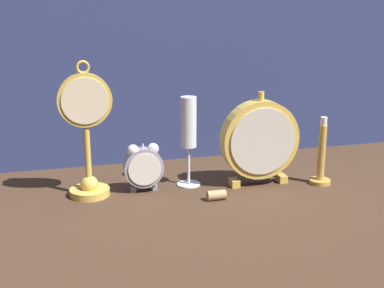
# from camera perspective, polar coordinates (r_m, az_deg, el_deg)

# --- Properties ---
(ground_plane) EXTENTS (4.00, 4.00, 0.00)m
(ground_plane) POSITION_cam_1_polar(r_m,az_deg,el_deg) (1.19, 1.02, -6.13)
(ground_plane) COLOR #422D1E
(fabric_backdrop_drape) EXTENTS (1.59, 0.01, 0.71)m
(fabric_backdrop_drape) POSITION_cam_1_polar(r_m,az_deg,el_deg) (1.43, -2.67, 12.06)
(fabric_backdrop_drape) COLOR navy
(fabric_backdrop_drape) RESTS_ON ground_plane
(pocket_watch_on_stand) EXTENTS (0.12, 0.09, 0.31)m
(pocket_watch_on_stand) POSITION_cam_1_polar(r_m,az_deg,el_deg) (1.21, -11.16, 0.65)
(pocket_watch_on_stand) COLOR gold
(pocket_watch_on_stand) RESTS_ON ground_plane
(alarm_clock_twin_bell) EXTENTS (0.09, 0.03, 0.11)m
(alarm_clock_twin_bell) POSITION_cam_1_polar(r_m,az_deg,el_deg) (1.24, -5.20, -2.28)
(alarm_clock_twin_bell) COLOR gray
(alarm_clock_twin_bell) RESTS_ON ground_plane
(mantel_clock_silver) EXTENTS (0.19, 0.04, 0.23)m
(mantel_clock_silver) POSITION_cam_1_polar(r_m,az_deg,el_deg) (1.27, 7.25, 0.42)
(mantel_clock_silver) COLOR gold
(mantel_clock_silver) RESTS_ON ground_plane
(champagne_flute) EXTENTS (0.06, 0.06, 0.22)m
(champagne_flute) POSITION_cam_1_polar(r_m,az_deg,el_deg) (1.25, -0.51, 1.51)
(champagne_flute) COLOR silver
(champagne_flute) RESTS_ON ground_plane
(brass_candlestick) EXTENTS (0.05, 0.05, 0.17)m
(brass_candlestick) POSITION_cam_1_polar(r_m,az_deg,el_deg) (1.32, 13.60, -1.77)
(brass_candlestick) COLOR gold
(brass_candlestick) RESTS_ON ground_plane
(wine_cork) EXTENTS (0.04, 0.02, 0.02)m
(wine_cork) POSITION_cam_1_polar(r_m,az_deg,el_deg) (1.20, 2.66, -5.51)
(wine_cork) COLOR tan
(wine_cork) RESTS_ON ground_plane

